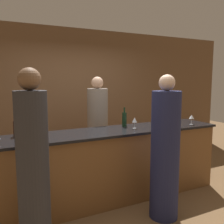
{
  "coord_description": "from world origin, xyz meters",
  "views": [
    {
      "loc": [
        -1.58,
        -3.15,
        1.76
      ],
      "look_at": [
        0.04,
        0.1,
        1.28
      ],
      "focal_mm": 40.0,
      "sensor_mm": 36.0,
      "label": 1
    }
  ],
  "objects_px": {
    "guest_1": "(33,170)",
    "wine_bottle_2": "(169,116)",
    "guest_0": "(165,153)",
    "bartender": "(98,133)",
    "wine_bottle_0": "(16,128)",
    "wine_bottle_1": "(124,119)"
  },
  "relations": [
    {
      "from": "bartender",
      "to": "wine_bottle_0",
      "type": "height_order",
      "value": "bartender"
    },
    {
      "from": "bartender",
      "to": "wine_bottle_2",
      "type": "height_order",
      "value": "bartender"
    },
    {
      "from": "guest_1",
      "to": "wine_bottle_2",
      "type": "xyz_separation_m",
      "value": [
        2.29,
        0.77,
        0.28
      ]
    },
    {
      "from": "bartender",
      "to": "guest_0",
      "type": "xyz_separation_m",
      "value": [
        0.27,
        -1.52,
        0.01
      ]
    },
    {
      "from": "guest_0",
      "to": "wine_bottle_0",
      "type": "height_order",
      "value": "guest_0"
    },
    {
      "from": "wine_bottle_1",
      "to": "wine_bottle_2",
      "type": "bearing_deg",
      "value": -10.12
    },
    {
      "from": "wine_bottle_0",
      "to": "wine_bottle_2",
      "type": "relative_size",
      "value": 0.88
    },
    {
      "from": "bartender",
      "to": "wine_bottle_2",
      "type": "bearing_deg",
      "value": 142.96
    },
    {
      "from": "guest_1",
      "to": "wine_bottle_1",
      "type": "distance_m",
      "value": 1.8
    },
    {
      "from": "bartender",
      "to": "wine_bottle_1",
      "type": "bearing_deg",
      "value": 108.55
    },
    {
      "from": "bartender",
      "to": "guest_0",
      "type": "height_order",
      "value": "guest_0"
    },
    {
      "from": "bartender",
      "to": "wine_bottle_1",
      "type": "height_order",
      "value": "bartender"
    },
    {
      "from": "guest_0",
      "to": "wine_bottle_1",
      "type": "xyz_separation_m",
      "value": [
        -0.07,
        0.92,
        0.31
      ]
    },
    {
      "from": "wine_bottle_1",
      "to": "guest_0",
      "type": "bearing_deg",
      "value": -85.77
    },
    {
      "from": "bartender",
      "to": "guest_1",
      "type": "height_order",
      "value": "guest_1"
    },
    {
      "from": "guest_0",
      "to": "wine_bottle_2",
      "type": "relative_size",
      "value": 5.92
    },
    {
      "from": "wine_bottle_2",
      "to": "guest_0",
      "type": "bearing_deg",
      "value": -131.68
    },
    {
      "from": "wine_bottle_0",
      "to": "wine_bottle_2",
      "type": "distance_m",
      "value": 2.35
    },
    {
      "from": "wine_bottle_2",
      "to": "bartender",
      "type": "bearing_deg",
      "value": 142.96
    },
    {
      "from": "wine_bottle_1",
      "to": "bartender",
      "type": "bearing_deg",
      "value": 108.55
    },
    {
      "from": "wine_bottle_0",
      "to": "wine_bottle_2",
      "type": "xyz_separation_m",
      "value": [
        2.35,
        -0.16,
        0.02
      ]
    },
    {
      "from": "guest_1",
      "to": "wine_bottle_2",
      "type": "height_order",
      "value": "guest_1"
    }
  ]
}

